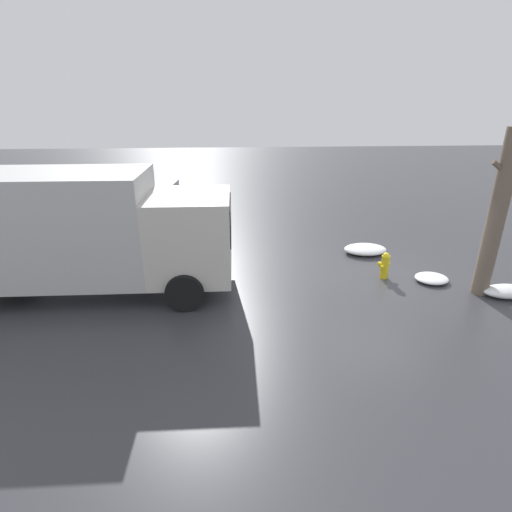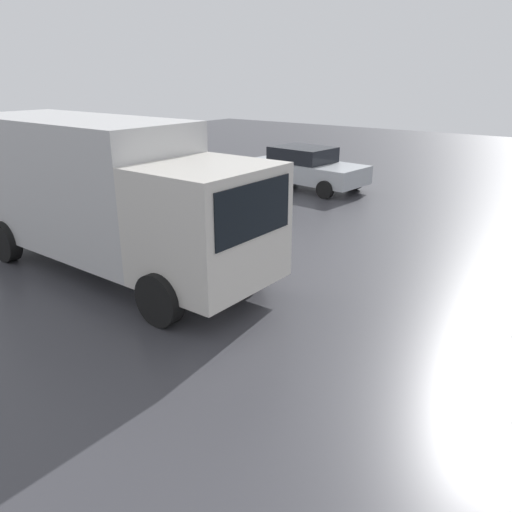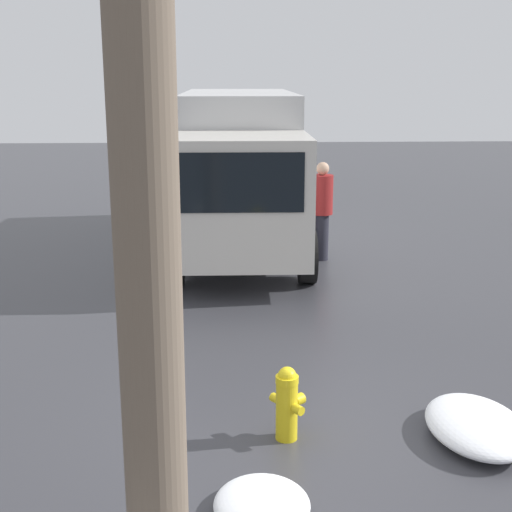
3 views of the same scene
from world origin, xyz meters
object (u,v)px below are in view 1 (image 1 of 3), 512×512
object	(u,v)px
tree_trunk	(497,216)
pedestrian	(140,234)
fire_hydrant	(385,265)
parked_car	(129,187)
delivery_truck	(72,230)

from	to	relation	value
tree_trunk	pedestrian	distance (m)	9.23
fire_hydrant	parked_car	size ratio (longest dim) A/B	0.17
fire_hydrant	delivery_truck	bearing A→B (deg)	54.29
fire_hydrant	delivery_truck	world-z (taller)	delivery_truck
tree_trunk	pedestrian	world-z (taller)	tree_trunk
parked_car	delivery_truck	bearing A→B (deg)	10.59
delivery_truck	pedestrian	world-z (taller)	delivery_truck
delivery_truck	pedestrian	distance (m)	2.06
delivery_truck	parked_car	xyz separation A→B (m)	(0.87, -9.25, -0.92)
fire_hydrant	tree_trunk	size ratio (longest dim) A/B	0.18
fire_hydrant	tree_trunk	bearing A→B (deg)	-153.95
tree_trunk	delivery_truck	size ratio (longest dim) A/B	0.55
tree_trunk	delivery_truck	bearing A→B (deg)	-4.16
fire_hydrant	delivery_truck	distance (m)	8.12
pedestrian	parked_car	bearing A→B (deg)	4.94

